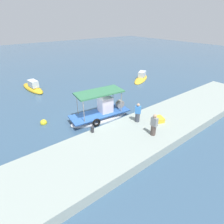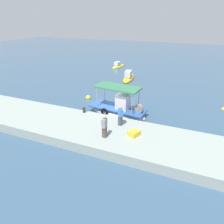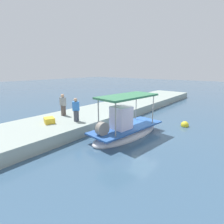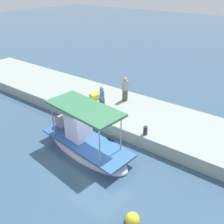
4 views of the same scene
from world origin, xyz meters
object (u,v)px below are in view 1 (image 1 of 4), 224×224
marker_buoy (44,123)px  moored_boat_near (33,88)px  main_fishing_boat (101,114)px  moored_boat_far (141,78)px  fisherman_by_crate (138,113)px  fisherman_near_bollard (154,126)px  mooring_bollard (92,129)px  cargo_crate (159,119)px

marker_buoy → moored_boat_near: 9.37m
main_fishing_boat → moored_boat_far: bearing=27.8°
moored_boat_far → main_fishing_boat: bearing=-152.2°
main_fishing_boat → fisherman_by_crate: (1.39, -3.22, 1.00)m
fisherman_near_bollard → moored_boat_near: fisherman_near_bollard is taller
mooring_bollard → marker_buoy: mooring_bollard is taller
fisherman_near_bollard → fisherman_by_crate: size_ratio=1.03×
fisherman_by_crate → main_fishing_boat: bearing=113.4°
main_fishing_boat → mooring_bollard: main_fishing_boat is taller
mooring_bollard → moored_boat_near: size_ratio=0.09×
fisherman_near_bollard → mooring_bollard: bearing=138.5°
moored_boat_near → cargo_crate: bearing=-70.5°
fisherman_by_crate → mooring_bollard: 3.86m
cargo_crate → marker_buoy: size_ratio=1.33×
mooring_bollard → cargo_crate: size_ratio=0.62×
fisherman_near_bollard → fisherman_by_crate: bearing=78.4°
mooring_bollard → moored_boat_near: bearing=91.8°
mooring_bollard → moored_boat_near: (-0.44, 13.87, -0.73)m
fisherman_by_crate → mooring_bollard: size_ratio=3.40×
marker_buoy → moored_boat_far: 16.26m
mooring_bollard → cargo_crate: bearing=-20.9°
mooring_bollard → fisherman_by_crate: bearing=-13.6°
main_fishing_boat → cargo_crate: bearing=-56.6°
mooring_bollard → moored_boat_far: mooring_bollard is taller
fisherman_near_bollard → cargo_crate: fisherman_near_bollard is taller
main_fishing_boat → fisherman_by_crate: 3.65m
marker_buoy → moored_boat_near: size_ratio=0.11×
fisherman_near_bollard → moored_boat_near: 17.25m
cargo_crate → main_fishing_boat: bearing=123.4°
main_fishing_boat → marker_buoy: bearing=152.5°
marker_buoy → moored_boat_near: moored_boat_near is taller
fisherman_by_crate → moored_boat_far: fisherman_by_crate is taller
marker_buoy → mooring_bollard: bearing=-65.0°
main_fishing_boat → marker_buoy: main_fishing_boat is taller
mooring_bollard → moored_boat_far: 16.01m
marker_buoy → moored_boat_far: moored_boat_far is taller
fisherman_near_bollard → moored_boat_far: fisherman_near_bollard is taller
main_fishing_boat → cargo_crate: 5.16m
main_fishing_boat → marker_buoy: 5.10m
fisherman_by_crate → marker_buoy: fisherman_by_crate is taller
fisherman_near_bollard → marker_buoy: bearing=125.9°
cargo_crate → moored_boat_near: bearing=109.5°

